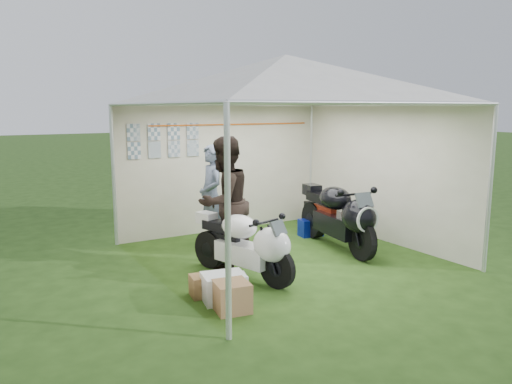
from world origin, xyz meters
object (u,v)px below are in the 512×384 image
Objects in this scene: equipment_box at (319,214)px; crate_0 at (224,287)px; person_dark_jacket at (224,202)px; crate_2 at (233,284)px; canopy_tent at (284,85)px; crate_3 at (207,285)px; person_blue_jacket at (212,196)px; motorcycle_black at (340,215)px; paddock_stand at (311,228)px; crate_1 at (232,297)px; motorcycle_white at (247,243)px.

crate_0 is (-3.29, -2.42, -0.07)m from equipment_box.
crate_2 is at bearing 47.91° from person_dark_jacket.
canopy_tent reaches higher than equipment_box.
canopy_tent is at bearing 27.15° from crate_3.
person_blue_jacket is (0.27, 0.98, -0.09)m from person_dark_jacket.
person_dark_jacket is at bearing 51.95° from crate_3.
crate_0 reaches higher than crate_3.
paddock_stand is at bearing 90.00° from motorcycle_black.
crate_3 is (-0.32, 0.09, 0.01)m from crate_2.
person_dark_jacket is 1.42m from crate_3.
canopy_tent reaches higher than motorcycle_black.
person_blue_jacket is at bearing 152.55° from motorcycle_black.
motorcycle_black reaches higher than crate_2.
crate_2 is at bearing 38.76° from crate_0.
paddock_stand is 1.08× the size of crate_1.
crate_0 is (-2.71, -1.90, 0.01)m from paddock_stand.
canopy_tent is at bearing 41.08° from crate_1.
motorcycle_black is at bearing -98.18° from paddock_stand.
crate_0 is 0.31m from crate_1.
person_blue_jacket is 2.26m from crate_3.
crate_1 is at bearing 45.41° from person_dark_jacket.
crate_1 is (-0.06, -0.31, 0.00)m from crate_0.
crate_1 is 1.18× the size of crate_2.
crate_3 is (-0.72, -0.27, -0.36)m from motorcycle_white.
crate_1 reaches higher than crate_3.
paddock_stand is (0.14, 0.94, -0.42)m from motorcycle_black.
equipment_box is at bearing 32.53° from crate_3.
motorcycle_black is 2.78m from crate_0.
crate_0 is 1.55× the size of crate_2.
motorcycle_white is at bearing -144.69° from equipment_box.
canopy_tent reaches higher than person_blue_jacket.
motorcycle_black is 4.25× the size of crate_0.
person_dark_jacket is at bearing -9.32° from person_blue_jacket.
crate_3 reaches higher than crate_2.
person_dark_jacket is (-2.08, -0.71, 0.78)m from paddock_stand.
equipment_box reaches higher than crate_3.
motorcycle_white reaches higher than crate_0.
person_dark_jacket reaches higher than crate_1.
crate_0 is (-2.57, -0.96, -0.41)m from motorcycle_black.
canopy_tent is at bearing 178.66° from motorcycle_black.
crate_0 is at bearing 42.17° from person_dark_jacket.
motorcycle_black is at bearing 60.71° from person_blue_jacket.
person_blue_jacket reaches higher than crate_3.
crate_2 is at bearing 60.53° from crate_1.
person_dark_jacket is 1.81m from crate_1.
equipment_box is at bearing 72.05° from motorcycle_black.
motorcycle_black is at bearing -9.52° from canopy_tent.
crate_3 is at bearing -157.12° from motorcycle_black.
person_dark_jacket reaches higher than paddock_stand.
crate_3 is (-0.73, -0.93, -0.80)m from person_dark_jacket.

